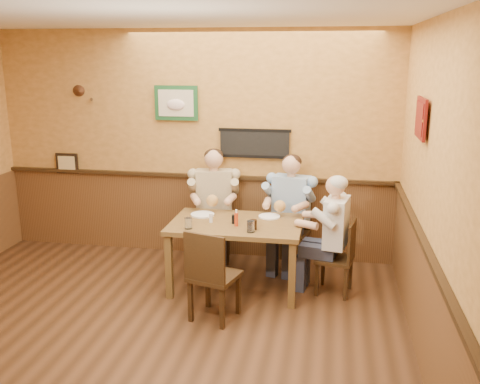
% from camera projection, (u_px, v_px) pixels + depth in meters
% --- Properties ---
extents(room, '(5.02, 5.03, 2.81)m').
position_uv_depth(room, '(136.00, 157.00, 4.32)').
color(room, '#361F10').
rests_on(room, ground).
extents(dining_table, '(1.40, 0.90, 0.75)m').
position_uv_depth(dining_table, '(236.00, 230.00, 5.75)').
color(dining_table, brown).
rests_on(dining_table, ground).
extents(chair_back_left, '(0.47, 0.47, 0.88)m').
position_uv_depth(chair_back_left, '(215.00, 226.00, 6.59)').
color(chair_back_left, '#352310').
rests_on(chair_back_left, ground).
extents(chair_back_right, '(0.48, 0.48, 0.86)m').
position_uv_depth(chair_back_right, '(290.00, 232.00, 6.40)').
color(chair_back_right, '#352310').
rests_on(chair_back_right, ground).
extents(chair_right_end, '(0.44, 0.44, 0.81)m').
position_uv_depth(chair_right_end, '(335.00, 257.00, 5.68)').
color(chair_right_end, '#352310').
rests_on(chair_right_end, ground).
extents(chair_near_side, '(0.52, 0.52, 0.91)m').
position_uv_depth(chair_near_side, '(215.00, 274.00, 5.12)').
color(chair_near_side, '#352310').
rests_on(chair_near_side, ground).
extents(diner_tan_shirt, '(0.67, 0.67, 1.26)m').
position_uv_depth(diner_tan_shirt, '(214.00, 211.00, 6.54)').
color(diner_tan_shirt, '#C8B48A').
rests_on(diner_tan_shirt, ground).
extents(diner_blue_polo, '(0.68, 0.68, 1.23)m').
position_uv_depth(diner_blue_polo, '(291.00, 217.00, 6.35)').
color(diner_blue_polo, '#8CACD2').
rests_on(diner_blue_polo, ground).
extents(diner_white_elder, '(0.62, 0.62, 1.16)m').
position_uv_depth(diner_white_elder, '(336.00, 242.00, 5.64)').
color(diner_white_elder, silver).
rests_on(diner_white_elder, ground).
extents(water_glass_left, '(0.09, 0.09, 0.12)m').
position_uv_depth(water_glass_left, '(188.00, 223.00, 5.50)').
color(water_glass_left, silver).
rests_on(water_glass_left, dining_table).
extents(water_glass_mid, '(0.10, 0.10, 0.12)m').
position_uv_depth(water_glass_mid, '(251.00, 226.00, 5.39)').
color(water_glass_mid, white).
rests_on(water_glass_mid, dining_table).
extents(cola_tumbler, '(0.10, 0.10, 0.10)m').
position_uv_depth(cola_tumbler, '(253.00, 225.00, 5.48)').
color(cola_tumbler, black).
rests_on(cola_tumbler, dining_table).
extents(hot_sauce_bottle, '(0.04, 0.04, 0.16)m').
position_uv_depth(hot_sauce_bottle, '(236.00, 219.00, 5.58)').
color(hot_sauce_bottle, '#C13814').
rests_on(hot_sauce_bottle, dining_table).
extents(salt_shaker, '(0.05, 0.05, 0.10)m').
position_uv_depth(salt_shaker, '(211.00, 218.00, 5.71)').
color(salt_shaker, silver).
rests_on(salt_shaker, dining_table).
extents(pepper_shaker, '(0.05, 0.05, 0.10)m').
position_uv_depth(pepper_shaker, '(233.00, 219.00, 5.67)').
color(pepper_shaker, black).
rests_on(pepper_shaker, dining_table).
extents(plate_far_left, '(0.33, 0.33, 0.02)m').
position_uv_depth(plate_far_left, '(203.00, 214.00, 5.97)').
color(plate_far_left, white).
rests_on(plate_far_left, dining_table).
extents(plate_far_right, '(0.31, 0.31, 0.02)m').
position_uv_depth(plate_far_right, '(269.00, 216.00, 5.90)').
color(plate_far_right, white).
rests_on(plate_far_right, dining_table).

